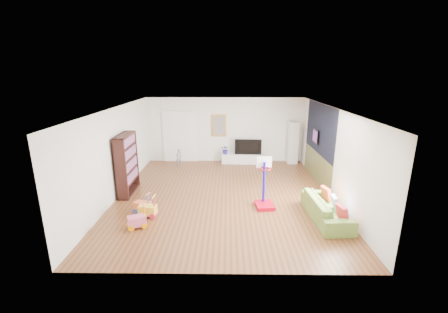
{
  "coord_description": "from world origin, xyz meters",
  "views": [
    {
      "loc": [
        0.11,
        -8.62,
        3.72
      ],
      "look_at": [
        0.0,
        0.4,
        1.15
      ],
      "focal_mm": 24.0,
      "sensor_mm": 36.0,
      "label": 1
    }
  ],
  "objects_px": {
    "bookshelf": "(127,164)",
    "basketball_hoop": "(265,183)",
    "media_console": "(243,158)",
    "sofa": "(326,209)"
  },
  "relations": [
    {
      "from": "media_console",
      "to": "sofa",
      "type": "bearing_deg",
      "value": -65.11
    },
    {
      "from": "bookshelf",
      "to": "basketball_hoop",
      "type": "distance_m",
      "value": 4.32
    },
    {
      "from": "bookshelf",
      "to": "basketball_hoop",
      "type": "xyz_separation_m",
      "value": [
        4.18,
        -1.03,
        -0.22
      ]
    },
    {
      "from": "media_console",
      "to": "bookshelf",
      "type": "height_order",
      "value": "bookshelf"
    },
    {
      "from": "media_console",
      "to": "sofa",
      "type": "xyz_separation_m",
      "value": [
        1.94,
        -4.92,
        0.09
      ]
    },
    {
      "from": "media_console",
      "to": "basketball_hoop",
      "type": "xyz_separation_m",
      "value": [
        0.42,
        -4.25,
        0.52
      ]
    },
    {
      "from": "sofa",
      "to": "basketball_hoop",
      "type": "xyz_separation_m",
      "value": [
        -1.52,
        0.67,
        0.43
      ]
    },
    {
      "from": "basketball_hoop",
      "to": "media_console",
      "type": "bearing_deg",
      "value": 88.68
    },
    {
      "from": "bookshelf",
      "to": "media_console",
      "type": "bearing_deg",
      "value": 39.29
    },
    {
      "from": "sofa",
      "to": "media_console",
      "type": "bearing_deg",
      "value": 18.94
    }
  ]
}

